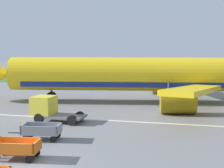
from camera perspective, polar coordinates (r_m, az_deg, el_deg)
ground_plane at (r=19.24m, az=-15.13°, el=-12.84°), size 220.00×220.00×0.00m
grass_strip at (r=68.31m, az=6.25°, el=1.04°), size 220.00×28.00×0.06m
apron_stripe at (r=29.57m, az=-4.12°, el=-5.88°), size 120.00×0.36×0.01m
airplane at (r=38.29m, az=6.91°, el=1.48°), size 37.54×30.30×11.34m
baggage_cart_second_in_row at (r=20.03m, az=-15.68°, el=-10.27°), size 3.62×1.73×1.07m
baggage_cart_third_in_row at (r=23.55m, az=-11.68°, el=-7.67°), size 3.62×1.78×1.07m
service_truck_beside_carts at (r=29.01m, az=-10.42°, el=-4.01°), size 4.45×2.16×2.10m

